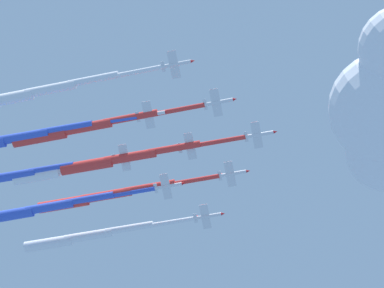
{
  "coord_description": "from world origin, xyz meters",
  "views": [
    {
      "loc": [
        -104.81,
        15.45,
        -24.47
      ],
      "look_at": [
        0.0,
        0.0,
        195.89
      ],
      "focal_mm": 75.42,
      "sensor_mm": 36.0,
      "label": 1
    }
  ],
  "objects": [
    {
      "name": "jet_trail_port",
      "position": [
        4.22,
        50.79,
        193.88
      ],
      "size": [
        26.04,
        63.02,
        3.94
      ],
      "color": "silver"
    },
    {
      "name": "jet_trail_starboard",
      "position": [
        18.26,
        53.08,
        194.43
      ],
      "size": [
        24.08,
        58.24,
        4.03
      ],
      "color": "silver"
    },
    {
      "name": "jet_lead",
      "position": [
        6.56,
        18.32,
        194.38
      ],
      "size": [
        26.6,
        63.8,
        3.91
      ],
      "color": "silver"
    },
    {
      "name": "jet_starboard_mid",
      "position": [
        36.87,
        28.3,
        195.0
      ],
      "size": [
        26.03,
        62.48,
        3.91
      ],
      "color": "silver"
    },
    {
      "name": "jet_starboard_inner",
      "position": [
        -1.31,
        32.91,
        194.23
      ],
      "size": [
        27.83,
        65.06,
        4.02
      ],
      "color": "silver"
    },
    {
      "name": "jet_port_mid",
      "position": [
        12.59,
        34.3,
        194.54
      ],
      "size": [
        25.62,
        58.89,
        4.03
      ],
      "color": "silver"
    },
    {
      "name": "jet_port_outer",
      "position": [
        -10.69,
        44.31,
        197.83
      ],
      "size": [
        26.66,
        61.37,
        3.89
      ],
      "color": "silver"
    },
    {
      "name": "jet_port_inner",
      "position": [
        22.21,
        24.3,
        196.53
      ],
      "size": [
        27.06,
        64.65,
        3.88
      ],
      "color": "silver"
    },
    {
      "name": "jet_starboard_outer",
      "position": [
        28.24,
        41.34,
        195.47
      ],
      "size": [
        26.09,
        61.37,
        3.98
      ],
      "color": "silver"
    }
  ]
}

